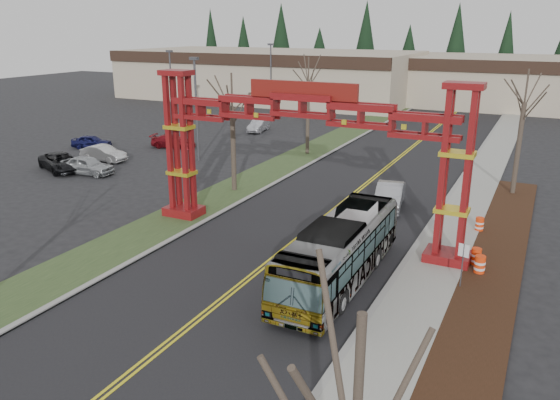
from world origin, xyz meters
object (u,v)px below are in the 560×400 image
Objects in this scene: silver_sedan at (389,196)px; barrel_north at (479,225)px; bare_tree_median_far at (308,83)px; parked_car_mid_a at (173,141)px; parked_car_near_c at (61,162)px; parked_car_mid_b at (92,142)px; parked_car_near_b at (104,153)px; barrel_mid at (476,257)px; retail_building_east at (542,83)px; light_pole_near at (196,102)px; barrel_south at (480,265)px; gateway_arch at (302,132)px; parked_car_far_a at (258,126)px; light_pole_far at (271,72)px; retail_building_west at (269,75)px; transit_bus at (340,251)px; bare_tree_median_mid at (232,108)px; light_pole_mid at (171,82)px; bare_tree_right_far at (524,103)px; street_sign at (463,257)px; parked_car_near_a at (87,165)px.

silver_sedan reaches higher than barrel_north.
parked_car_mid_a is at bearing -166.09° from bare_tree_median_far.
parked_car_near_c is 1.38× the size of parked_car_mid_b.
barrel_mid is (32.15, -8.45, -0.23)m from parked_car_near_b.
retail_building_east is 46.54m from bare_tree_median_far.
barrel_mid is (17.32, -18.89, -6.04)m from bare_tree_median_far.
light_pole_near is 9.15× the size of barrel_south.
silver_sedan is 19.82m from light_pole_near.
parked_car_near_b reaches higher than barrel_mid.
parked_car_mid_a reaches higher than barrel_mid.
gateway_arch reaches higher than parked_car_far_a.
parked_car_near_c is at bearing -90.23° from light_pole_far.
bare_tree_median_far is at bearing -57.71° from retail_building_west.
parked_car_near_c is at bearing 161.51° from transit_bus.
bare_tree_median_mid is (12.80, -9.88, 5.32)m from parked_car_mid_a.
gateway_arch is at bearing -99.17° from retail_building_east.
barrel_mid is (26.74, -26.77, -0.19)m from parked_car_far_a.
parked_car_far_a is 4.16× the size of barrel_south.
light_pole_near is at bearing -74.91° from light_pole_far.
light_pole_mid reaches higher than parked_car_mid_a.
barrel_mid is 1.06× the size of barrel_north.
transit_bus is 11.59m from silver_sedan.
parked_car_near_c is (-33.58, -57.23, -2.79)m from retail_building_east.
retail_building_east is at bearing 43.10° from parked_car_far_a.
retail_building_east is 62.63m from parked_car_near_b.
parked_car_mid_a is at bearing 142.31° from bare_tree_median_mid.
bare_tree_right_far is (18.00, 7.96, 0.42)m from bare_tree_median_mid.
parked_car_mid_b is 0.43× the size of bare_tree_right_far.
bare_tree_right_far is (18.00, -5.10, -0.13)m from bare_tree_median_far.
parked_car_near_a is at bearing 166.14° from street_sign.
barrel_north is (31.69, -3.48, -0.26)m from parked_car_near_b.
parked_car_near_b is 0.47× the size of light_pole_far.
light_pole_far is (-15.43, 22.61, -1.28)m from bare_tree_median_far.
parked_car_near_a reaches higher than barrel_south.
parked_car_far_a is (-17.42, 27.02, -5.32)m from gateway_arch.
silver_sedan is 37.88m from light_pole_mid.
parked_car_near_b is at bearing 149.12° from parked_car_mid_a.
gateway_arch is at bearing -60.93° from retail_building_west.
retail_building_west is 67.39m from transit_bus.
parked_car_far_a reaches higher than parked_car_mid_b.
light_pole_far is at bearing 0.72° from parked_car_near_b.
parked_car_near_b is at bearing 165.28° from barrel_mid.
bare_tree_right_far is at bearing -18.29° from light_pole_mid.
retail_building_west reaches higher than barrel_mid.
barrel_mid is at bearing -92.81° from bare_tree_right_far.
parked_car_near_b is 0.48× the size of light_pole_near.
street_sign is at bearing -88.69° from barrel_north.
parked_car_far_a reaches higher than barrel_south.
bare_tree_median_mid is (9.42, -20.94, 5.29)m from parked_car_far_a.
bare_tree_median_mid is (12.78, 1.33, 5.20)m from parked_car_near_a.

